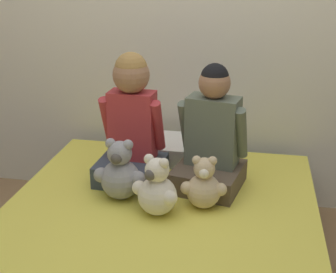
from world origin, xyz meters
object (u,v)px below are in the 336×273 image
teddy_bear_held_by_left_child (120,174)px  teddy_bear_between_children (156,190)px  child_on_left (132,125)px  bed (152,265)px  pillow_at_headboard (180,150)px  child_on_right (211,138)px  teddy_bear_held_by_right_child (204,186)px

teddy_bear_held_by_left_child → teddy_bear_between_children: bearing=-28.3°
child_on_left → teddy_bear_between_children: (0.20, -0.34, -0.18)m
bed → pillow_at_headboard: bearing=90.0°
child_on_left → pillow_at_headboard: child_on_left is taller
child_on_right → teddy_bear_between_children: child_on_right is taller
child_on_left → teddy_bear_between_children: size_ratio=2.35×
teddy_bear_between_children → bed: bearing=-64.9°
teddy_bear_held_by_right_child → teddy_bear_between_children: bearing=-158.6°
bed → child_on_right: size_ratio=3.01×
child_on_right → teddy_bear_held_by_right_child: size_ratio=2.44×
bed → pillow_at_headboard: 0.80m
bed → teddy_bear_between_children: bearing=91.8°
bed → teddy_bear_held_by_left_child: 0.45m
child_on_left → child_on_right: child_on_left is taller
bed → teddy_bear_held_by_right_child: bearing=49.4°
teddy_bear_held_by_left_child → teddy_bear_between_children: 0.23m
teddy_bear_held_by_left_child → pillow_at_headboard: teddy_bear_held_by_left_child is taller
child_on_left → pillow_at_headboard: size_ratio=1.25×
bed → teddy_bear_held_by_right_child: size_ratio=7.35×
child_on_left → pillow_at_headboard: bearing=57.9°
teddy_bear_between_children → child_on_right: bearing=81.4°
child_on_right → teddy_bear_held_by_left_child: size_ratio=2.06×
bed → teddy_bear_between_children: teddy_bear_between_children is taller
bed → child_on_left: size_ratio=2.83×
pillow_at_headboard → child_on_left: bearing=-124.9°
teddy_bear_held_by_right_child → child_on_right: bearing=83.8°
teddy_bear_held_by_right_child → pillow_at_headboard: (-0.20, 0.53, -0.05)m
teddy_bear_held_by_right_child → teddy_bear_held_by_left_child: bearing=173.3°
child_on_left → teddy_bear_held_by_left_child: 0.28m
teddy_bear_held_by_left_child → child_on_left: bearing=90.7°
pillow_at_headboard → teddy_bear_held_by_right_child: bearing=-69.4°
teddy_bear_held_by_left_child → teddy_bear_held_by_right_child: (0.41, -0.01, -0.02)m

